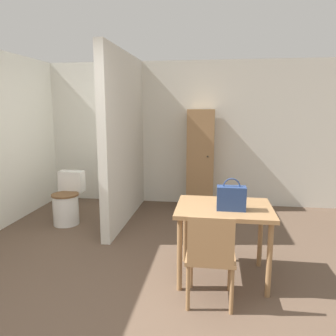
% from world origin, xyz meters
% --- Properties ---
extents(ground_plane, '(16.00, 16.00, 0.00)m').
position_xyz_m(ground_plane, '(0.00, 0.00, 0.00)').
color(ground_plane, brown).
extents(wall_back, '(5.69, 0.12, 2.50)m').
position_xyz_m(wall_back, '(0.00, 3.62, 1.25)').
color(wall_back, silver).
rests_on(wall_back, ground_plane).
extents(partition_wall, '(0.12, 2.01, 2.50)m').
position_xyz_m(partition_wall, '(-0.71, 2.56, 1.25)').
color(partition_wall, silver).
rests_on(partition_wall, ground_plane).
extents(dining_table, '(0.93, 0.72, 0.75)m').
position_xyz_m(dining_table, '(0.74, 0.95, 0.66)').
color(dining_table, '#997047').
rests_on(dining_table, ground_plane).
extents(wooden_chair, '(0.43, 0.43, 0.85)m').
position_xyz_m(wooden_chair, '(0.62, 0.46, 0.47)').
color(wooden_chair, '#997047').
rests_on(wooden_chair, ground_plane).
extents(toilet, '(0.39, 0.54, 0.76)m').
position_xyz_m(toilet, '(-1.53, 2.25, 0.32)').
color(toilet, white).
rests_on(toilet, ground_plane).
extents(handbag, '(0.27, 0.13, 0.31)m').
position_xyz_m(handbag, '(0.80, 0.84, 0.87)').
color(handbag, navy).
rests_on(handbag, dining_table).
extents(wooden_cabinet, '(0.45, 0.46, 1.68)m').
position_xyz_m(wooden_cabinet, '(0.40, 3.32, 0.84)').
color(wooden_cabinet, '#997047').
rests_on(wooden_cabinet, ground_plane).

